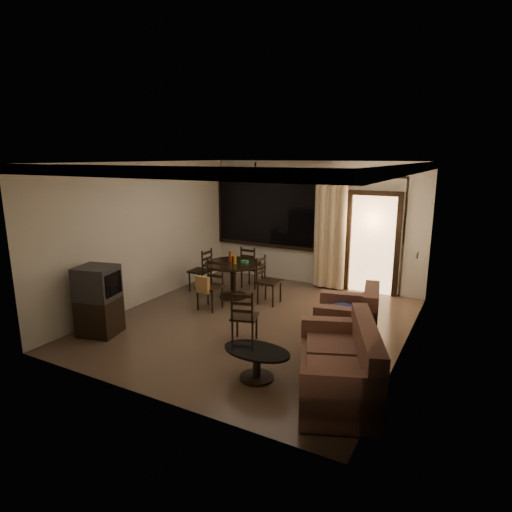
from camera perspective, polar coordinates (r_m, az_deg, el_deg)
The scene contains 12 objects.
ground at distance 7.72m, azimuth -0.06°, elevation -8.86°, with size 5.50×5.50×0.00m, color #7F6651.
room_shell at distance 8.61m, azimuth 9.12°, elevation 5.89°, with size 5.50×6.70×5.50m.
dining_table at distance 8.92m, azimuth -3.06°, elevation -1.88°, with size 1.18×1.18×0.96m.
dining_chair_west at distance 9.46m, azimuth -7.36°, elevation -2.98°, with size 0.42×0.42×0.95m.
dining_chair_east at distance 8.61m, azimuth 1.69°, elevation -4.51°, with size 0.42×0.42×0.95m.
dining_chair_south at distance 8.32m, azimuth -6.19°, elevation -5.06°, with size 0.42×0.48×0.95m.
dining_chair_north at distance 9.66m, azimuth -0.57°, elevation -2.54°, with size 0.42×0.42×0.95m.
tv_cabinet at distance 7.53m, azimuth -20.26°, elevation -5.58°, with size 0.72×0.68×1.16m.
sofa at distance 5.52m, azimuth 11.43°, elevation -14.46°, with size 1.46×1.90×0.90m.
armchair at distance 6.89m, azimuth 12.46°, elevation -8.55°, with size 1.10×1.10×0.93m.
coffee_table at distance 5.82m, azimuth 0.10°, elevation -13.64°, with size 0.94×0.56×0.41m.
side_chair at distance 6.87m, azimuth -1.55°, elevation -9.36°, with size 0.49×0.49×0.89m.
Camera 1 is at (3.42, -6.29, 2.90)m, focal length 30.00 mm.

